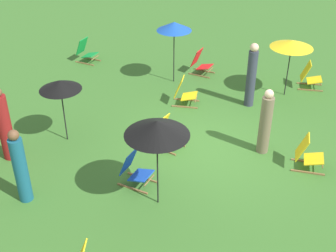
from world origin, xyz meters
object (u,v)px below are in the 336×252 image
Objects in this scene: deckchair_7 at (86,52)px; person_3 at (251,76)px; deckchair_9 at (166,134)px; person_1 at (265,123)px; deckchair_1 at (310,77)px; deckchair_3 at (308,154)px; person_2 at (20,168)px; umbrella_3 at (60,85)px; umbrella_0 at (292,44)px; deckchair_4 at (135,170)px; umbrella_1 at (157,128)px; deckchair_6 at (201,63)px; person_0 at (5,126)px; deckchair_2 at (184,93)px; umbrella_2 at (174,26)px.

deckchair_7 is 0.44× the size of person_3.
deckchair_9 is 2.43m from person_1.
deckchair_1 is 1.00× the size of deckchair_3.
person_2 is at bearing -169.87° from person_1.
umbrella_3 is at bearing 92.58° from deckchair_3.
person_3 is (-0.94, 0.98, -0.69)m from umbrella_0.
umbrella_1 reaches higher than deckchair_4.
deckchair_3 and deckchair_9 have the same top height.
person_3 is at bearing 117.84° from person_2.
deckchair_6 is 0.45× the size of person_0.
deckchair_7 is at bearing 57.02° from deckchair_2.
umbrella_1 reaches higher than person_3.
deckchair_9 is 0.43× the size of umbrella_1.
deckchair_1 is 4.09m from person_1.
deckchair_2 is at bearing -168.34° from deckchair_6.
deckchair_4 is at bearing -171.51° from deckchair_9.
umbrella_0 is 1.52m from person_3.
deckchair_4 is 4.80m from person_3.
umbrella_0 is (5.26, -3.00, 1.25)m from deckchair_4.
deckchair_3 is at bearing -55.01° from umbrella_1.
deckchair_3 is 0.42× the size of umbrella_1.
person_2 reaches higher than deckchair_9.
person_0 reaches higher than deckchair_1.
person_2 is (-2.73, 5.73, 0.46)m from deckchair_3.
deckchair_4 is (-3.88, 0.18, 0.00)m from deckchair_2.
umbrella_0 is at bearing 130.11° from deckchair_1.
person_1 reaches higher than deckchair_1.
deckchair_1 is 5.53m from deckchair_9.
deckchair_4 is 1.63m from deckchair_9.
person_1 is (-1.85, -2.44, 0.44)m from deckchair_2.
person_0 is (0.16, 3.23, 0.51)m from deckchair_4.
umbrella_0 is (-0.69, 0.69, 1.25)m from deckchair_1.
umbrella_3 is at bearing 165.42° from deckchair_6.
deckchair_6 is at bearing 137.15° from person_2.
deckchair_1 is 1.59m from umbrella_0.
deckchair_1 is 0.45× the size of person_0.
umbrella_1 is 4.07m from person_0.
deckchair_2 is at bearing 55.90° from deckchair_3.
umbrella_2 is at bearing 140.84° from person_2.
deckchair_3 is 3.94m from umbrella_1.
deckchair_1 is 0.48× the size of person_2.
deckchair_4 is at bearing 172.12° from deckchair_2.
person_3 reaches higher than person_1.
umbrella_0 is 6.63m from umbrella_3.
umbrella_0 is 3.49m from umbrella_2.
umbrella_0 reaches higher than deckchair_3.
deckchair_3 is 8.70m from deckchair_7.
deckchair_2 is 5.08m from person_0.
person_1 is at bearing -111.39° from deckchair_7.
person_2 is (-7.12, -1.78, 0.46)m from deckchair_7.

